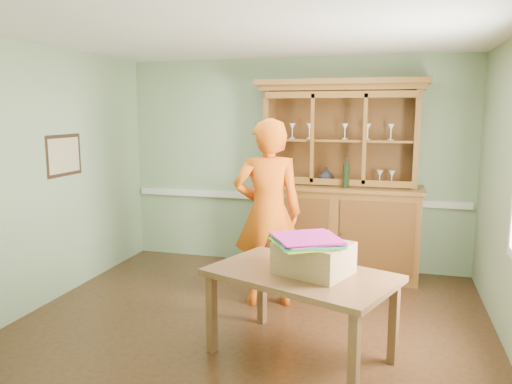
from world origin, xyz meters
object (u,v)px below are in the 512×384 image
(cardboard_box, at_px, (314,258))
(dining_table, at_px, (301,283))
(china_hutch, at_px, (338,208))
(person, at_px, (268,213))

(cardboard_box, bearing_deg, dining_table, -172.87)
(china_hutch, relative_size, cardboard_box, 4.37)
(china_hutch, xyz_separation_m, dining_table, (-0.04, -2.28, -0.19))
(dining_table, xyz_separation_m, person, (-0.55, 1.07, 0.33))
(cardboard_box, bearing_deg, person, 121.41)
(china_hutch, bearing_deg, dining_table, -91.03)
(person, bearing_deg, china_hutch, -134.06)
(china_hutch, bearing_deg, cardboard_box, -88.56)
(dining_table, height_order, cardboard_box, cardboard_box)
(dining_table, distance_m, cardboard_box, 0.24)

